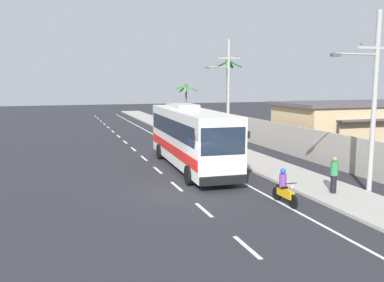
{
  "coord_description": "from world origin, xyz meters",
  "views": [
    {
      "loc": [
        -5.74,
        -19.28,
        5.37
      ],
      "look_at": [
        2.2,
        5.11,
        1.7
      ],
      "focal_mm": 39.14,
      "sensor_mm": 36.0,
      "label": 1
    }
  ],
  "objects_px": {
    "utility_pole_nearest": "(373,98)",
    "palm_second": "(228,81)",
    "utility_pole_mid": "(228,88)",
    "coach_bus_foreground": "(190,136)",
    "pedestrian_near_kerb": "(334,174)",
    "motorcycle_beside_bus": "(176,140)",
    "roadside_building": "(355,125)",
    "palm_nearest": "(186,94)",
    "pedestrian_midwalk": "(203,130)",
    "motorcycle_trailing": "(284,190)"
  },
  "relations": [
    {
      "from": "pedestrian_midwalk",
      "to": "motorcycle_beside_bus",
      "type": "bearing_deg",
      "value": 43.14
    },
    {
      "from": "motorcycle_trailing",
      "to": "coach_bus_foreground",
      "type": "bearing_deg",
      "value": 100.35
    },
    {
      "from": "motorcycle_trailing",
      "to": "pedestrian_near_kerb",
      "type": "xyz_separation_m",
      "value": [
        2.88,
        0.43,
        0.41
      ]
    },
    {
      "from": "pedestrian_midwalk",
      "to": "palm_nearest",
      "type": "xyz_separation_m",
      "value": [
        3.32,
        16.08,
        2.82
      ]
    },
    {
      "from": "pedestrian_midwalk",
      "to": "roadside_building",
      "type": "bearing_deg",
      "value": 141.02
    },
    {
      "from": "pedestrian_midwalk",
      "to": "palm_nearest",
      "type": "height_order",
      "value": "palm_nearest"
    },
    {
      "from": "motorcycle_beside_bus",
      "to": "utility_pole_nearest",
      "type": "xyz_separation_m",
      "value": [
        4.98,
        -16.37,
        3.96
      ]
    },
    {
      "from": "motorcycle_beside_bus",
      "to": "roadside_building",
      "type": "height_order",
      "value": "roadside_building"
    },
    {
      "from": "utility_pole_nearest",
      "to": "coach_bus_foreground",
      "type": "bearing_deg",
      "value": 127.2
    },
    {
      "from": "motorcycle_trailing",
      "to": "palm_nearest",
      "type": "relative_size",
      "value": 0.39
    },
    {
      "from": "utility_pole_mid",
      "to": "palm_second",
      "type": "height_order",
      "value": "utility_pole_mid"
    },
    {
      "from": "pedestrian_near_kerb",
      "to": "utility_pole_mid",
      "type": "height_order",
      "value": "utility_pole_mid"
    },
    {
      "from": "coach_bus_foreground",
      "to": "utility_pole_mid",
      "type": "bearing_deg",
      "value": 56.15
    },
    {
      "from": "pedestrian_midwalk",
      "to": "palm_second",
      "type": "height_order",
      "value": "palm_second"
    },
    {
      "from": "pedestrian_near_kerb",
      "to": "palm_second",
      "type": "bearing_deg",
      "value": 120.3
    },
    {
      "from": "utility_pole_nearest",
      "to": "palm_second",
      "type": "distance_m",
      "value": 21.27
    },
    {
      "from": "pedestrian_near_kerb",
      "to": "utility_pole_nearest",
      "type": "xyz_separation_m",
      "value": [
        1.86,
        -0.12,
        3.55
      ]
    },
    {
      "from": "motorcycle_beside_bus",
      "to": "motorcycle_trailing",
      "type": "distance_m",
      "value": 16.67
    },
    {
      "from": "motorcycle_beside_bus",
      "to": "pedestrian_near_kerb",
      "type": "bearing_deg",
      "value": -79.12
    },
    {
      "from": "pedestrian_near_kerb",
      "to": "motorcycle_trailing",
      "type": "bearing_deg",
      "value": -131.97
    },
    {
      "from": "pedestrian_near_kerb",
      "to": "roadside_building",
      "type": "bearing_deg",
      "value": 87.24
    },
    {
      "from": "coach_bus_foreground",
      "to": "pedestrian_near_kerb",
      "type": "height_order",
      "value": "coach_bus_foreground"
    },
    {
      "from": "motorcycle_trailing",
      "to": "utility_pole_mid",
      "type": "height_order",
      "value": "utility_pole_mid"
    },
    {
      "from": "pedestrian_midwalk",
      "to": "roadside_building",
      "type": "relative_size",
      "value": 0.12
    },
    {
      "from": "motorcycle_trailing",
      "to": "utility_pole_nearest",
      "type": "bearing_deg",
      "value": 3.64
    },
    {
      "from": "motorcycle_beside_bus",
      "to": "utility_pole_nearest",
      "type": "bearing_deg",
      "value": -73.07
    },
    {
      "from": "utility_pole_nearest",
      "to": "utility_pole_mid",
      "type": "xyz_separation_m",
      "value": [
        0.32,
        18.23,
        0.15
      ]
    },
    {
      "from": "utility_pole_mid",
      "to": "coach_bus_foreground",
      "type": "bearing_deg",
      "value": -123.85
    },
    {
      "from": "motorcycle_trailing",
      "to": "utility_pole_nearest",
      "type": "distance_m",
      "value": 6.19
    },
    {
      "from": "motorcycle_trailing",
      "to": "palm_second",
      "type": "distance_m",
      "value": 22.92
    },
    {
      "from": "palm_second",
      "to": "roadside_building",
      "type": "relative_size",
      "value": 0.6
    },
    {
      "from": "palm_second",
      "to": "roadside_building",
      "type": "height_order",
      "value": "palm_second"
    },
    {
      "from": "motorcycle_beside_bus",
      "to": "pedestrian_near_kerb",
      "type": "xyz_separation_m",
      "value": [
        3.12,
        -16.25,
        0.41
      ]
    },
    {
      "from": "palm_nearest",
      "to": "roadside_building",
      "type": "relative_size",
      "value": 0.4
    },
    {
      "from": "utility_pole_mid",
      "to": "palm_second",
      "type": "xyz_separation_m",
      "value": [
        1.27,
        2.97,
        0.67
      ]
    },
    {
      "from": "pedestrian_near_kerb",
      "to": "roadside_building",
      "type": "height_order",
      "value": "roadside_building"
    },
    {
      "from": "coach_bus_foreground",
      "to": "utility_pole_nearest",
      "type": "xyz_separation_m",
      "value": [
        6.32,
        -8.33,
        2.56
      ]
    },
    {
      "from": "utility_pole_mid",
      "to": "motorcycle_beside_bus",
      "type": "bearing_deg",
      "value": -160.7
    },
    {
      "from": "motorcycle_beside_bus",
      "to": "utility_pole_mid",
      "type": "bearing_deg",
      "value": 19.3
    },
    {
      "from": "palm_nearest",
      "to": "pedestrian_near_kerb",
      "type": "bearing_deg",
      "value": -95.99
    },
    {
      "from": "pedestrian_midwalk",
      "to": "roadside_building",
      "type": "height_order",
      "value": "roadside_building"
    },
    {
      "from": "coach_bus_foreground",
      "to": "utility_pole_nearest",
      "type": "height_order",
      "value": "utility_pole_nearest"
    },
    {
      "from": "pedestrian_near_kerb",
      "to": "roadside_building",
      "type": "relative_size",
      "value": 0.14
    },
    {
      "from": "coach_bus_foreground",
      "to": "pedestrian_near_kerb",
      "type": "relative_size",
      "value": 6.94
    },
    {
      "from": "pedestrian_midwalk",
      "to": "utility_pole_mid",
      "type": "xyz_separation_m",
      "value": [
        1.75,
        -1.51,
        3.8
      ]
    },
    {
      "from": "coach_bus_foreground",
      "to": "roadside_building",
      "type": "bearing_deg",
      "value": 12.55
    },
    {
      "from": "motorcycle_trailing",
      "to": "roadside_building",
      "type": "xyz_separation_m",
      "value": [
        13.41,
        11.97,
        1.24
      ]
    },
    {
      "from": "utility_pole_nearest",
      "to": "palm_nearest",
      "type": "height_order",
      "value": "utility_pole_nearest"
    },
    {
      "from": "motorcycle_beside_bus",
      "to": "utility_pole_mid",
      "type": "relative_size",
      "value": 0.22
    },
    {
      "from": "pedestrian_near_kerb",
      "to": "palm_nearest",
      "type": "height_order",
      "value": "palm_nearest"
    }
  ]
}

